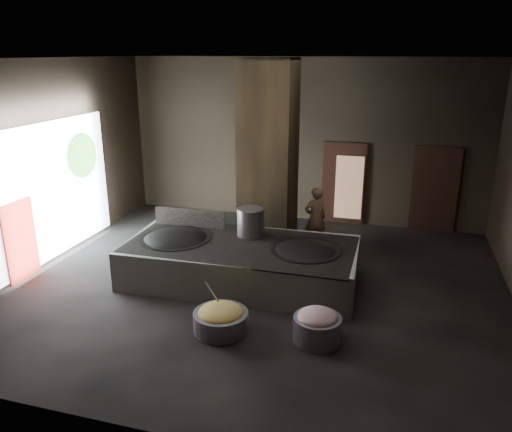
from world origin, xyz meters
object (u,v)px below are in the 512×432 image
(wok_left, at_px, (176,242))
(cook, at_px, (315,218))
(hearth_platform, at_px, (241,263))
(veg_basin, at_px, (221,321))
(wok_right, at_px, (305,254))
(stock_pot, at_px, (251,222))
(meat_basin, at_px, (317,329))

(wok_left, relative_size, cook, 0.97)
(hearth_platform, distance_m, cook, 2.58)
(wok_left, relative_size, veg_basin, 1.57)
(wok_left, height_order, wok_right, wok_left)
(stock_pot, bearing_deg, veg_basin, -85.07)
(hearth_platform, bearing_deg, wok_left, 179.82)
(wok_right, bearing_deg, stock_pot, 158.96)
(wok_left, relative_size, wok_right, 1.07)
(hearth_platform, bearing_deg, wok_right, -0.04)
(wok_right, relative_size, stock_pot, 2.25)
(wok_right, distance_m, veg_basin, 2.38)
(wok_left, distance_m, wok_right, 2.80)
(wok_right, distance_m, stock_pot, 1.44)
(cook, relative_size, veg_basin, 1.62)
(veg_basin, bearing_deg, hearth_platform, 97.69)
(stock_pot, xyz_separation_m, meat_basin, (1.88, -2.41, -0.91))
(cook, xyz_separation_m, veg_basin, (-0.91, -4.26, -0.60))
(cook, bearing_deg, hearth_platform, 31.02)
(hearth_platform, xyz_separation_m, meat_basin, (1.93, -1.86, -0.19))
(wok_left, bearing_deg, veg_basin, -48.51)
(wok_left, distance_m, cook, 3.50)
(hearth_platform, distance_m, stock_pot, 0.90)
(hearth_platform, xyz_separation_m, veg_basin, (0.27, -1.99, -0.24))
(hearth_platform, relative_size, stock_pot, 7.67)
(cook, bearing_deg, meat_basin, 68.77)
(wok_right, relative_size, meat_basin, 1.73)
(stock_pot, bearing_deg, meat_basin, -52.04)
(veg_basin, xyz_separation_m, meat_basin, (1.66, 0.14, 0.05))
(hearth_platform, height_order, cook, cook)
(hearth_platform, xyz_separation_m, wok_right, (1.35, 0.05, 0.34))
(wok_right, bearing_deg, wok_left, -177.95)
(hearth_platform, height_order, stock_pot, stock_pot)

